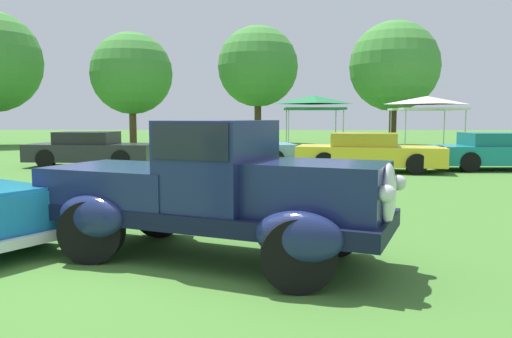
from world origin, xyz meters
TOP-DOWN VIEW (x-y plane):
  - ground_plane at (0.00, 0.00)m, footprint 120.00×120.00m
  - feature_pickup_truck at (0.68, 0.35)m, footprint 4.56×2.99m
  - show_car_charcoal at (-4.80, 11.64)m, footprint 4.47×1.97m
  - show_car_skyblue at (0.29, 11.54)m, footprint 4.20×2.46m
  - show_car_yellow at (4.61, 10.39)m, footprint 4.84×2.60m
  - show_car_teal at (8.94, 10.86)m, footprint 4.30×1.82m
  - canopy_tent_left_field at (3.50, 17.43)m, footprint 2.66×2.66m
  - canopy_tent_center_field at (8.95, 18.36)m, footprint 2.98×2.98m
  - treeline_mid_left at (-7.05, 25.60)m, footprint 5.05×5.05m
  - treeline_center at (0.78, 26.94)m, footprint 5.17×5.17m
  - treeline_mid_right at (8.96, 24.72)m, footprint 5.34×5.34m

SIDE VIEW (x-z plane):
  - ground_plane at x=0.00m, z-range 0.00..0.00m
  - show_car_skyblue at x=0.29m, z-range -0.01..1.21m
  - show_car_teal at x=8.94m, z-range -0.01..1.21m
  - show_car_charcoal at x=-4.80m, z-range -0.01..1.21m
  - show_car_yellow at x=4.61m, z-range -0.01..1.21m
  - feature_pickup_truck at x=0.68m, z-range 0.02..1.72m
  - canopy_tent_left_field at x=3.50m, z-range 1.07..3.78m
  - canopy_tent_center_field at x=8.95m, z-range 1.07..3.78m
  - treeline_mid_left at x=-7.05m, z-range 0.93..7.88m
  - treeline_mid_right at x=8.96m, z-range 1.02..8.43m
  - treeline_center at x=0.78m, z-range 1.17..8.72m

